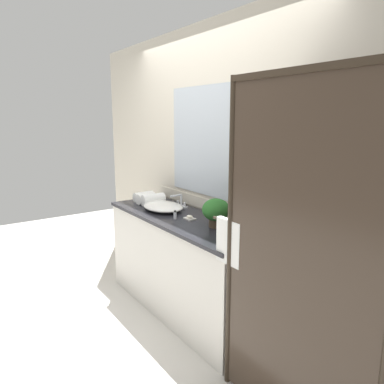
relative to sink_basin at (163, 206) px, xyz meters
name	(u,v)px	position (x,y,z in m)	size (l,w,h in m)	color
ground_plane	(183,309)	(0.30, 0.02, -0.94)	(8.00, 8.00, 0.00)	silver
wall_back_with_mirror	(213,168)	(0.30, 0.36, 0.37)	(4.40, 0.06, 2.60)	beige
vanity_cabinet	(183,264)	(0.30, 0.03, -0.49)	(1.80, 0.58, 0.90)	silver
shower_enclosure	(280,249)	(1.58, -0.17, 0.09)	(1.20, 0.59, 2.00)	#2D2319
sink_basin	(163,206)	(0.00, 0.00, 0.00)	(0.46, 0.34, 0.07)	white
faucet	(180,203)	(0.00, 0.20, 0.01)	(0.17, 0.14, 0.13)	silver
potted_plant	(216,211)	(0.71, 0.07, 0.10)	(0.22, 0.22, 0.23)	#473828
soap_dish	(190,218)	(0.41, 0.03, -0.02)	(0.10, 0.07, 0.04)	silver
amenity_bottle_lotion	(229,240)	(1.10, -0.13, 0.01)	(0.03, 0.03, 0.09)	white
amenity_bottle_shampoo	(175,215)	(0.33, -0.08, 0.00)	(0.03, 0.03, 0.08)	silver
rolled_towel_near_edge	(144,196)	(-0.46, 0.03, 0.01)	(0.10, 0.10, 0.21)	white
rolled_towel_middle	(146,198)	(-0.35, 0.00, 0.02)	(0.10, 0.10, 0.21)	white
rolled_towel_far_edge	(153,199)	(-0.24, 0.03, 0.02)	(0.12, 0.12, 0.23)	white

